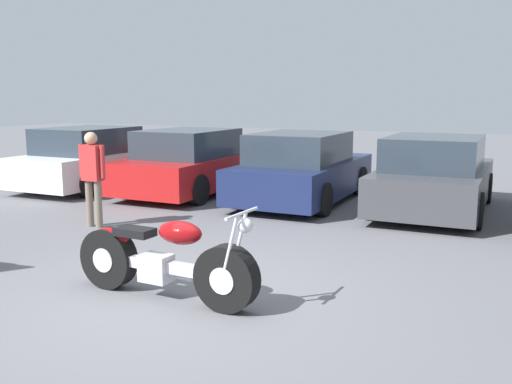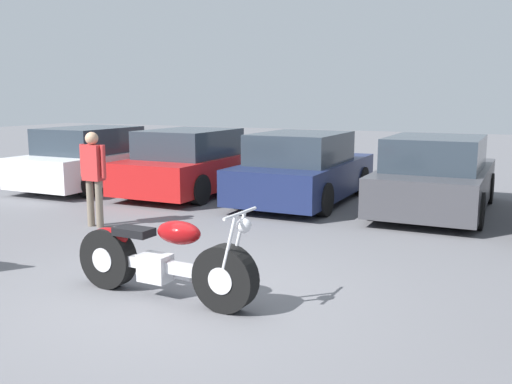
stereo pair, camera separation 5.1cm
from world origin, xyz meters
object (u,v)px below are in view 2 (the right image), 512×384
object	(u,v)px
parked_car_red	(194,164)
parked_car_dark_grey	(435,177)
parked_car_navy	(303,170)
person_standing	(93,171)
motorcycle	(161,260)
parked_car_white	(95,159)

from	to	relation	value
parked_car_red	parked_car_dark_grey	xyz separation A→B (m)	(5.24, 0.15, 0.00)
parked_car_navy	person_standing	size ratio (longest dim) A/B	2.60
parked_car_red	person_standing	world-z (taller)	person_standing
parked_car_navy	person_standing	distance (m)	4.35
motorcycle	parked_car_red	xyz separation A→B (m)	(-3.27, 5.98, 0.24)
parked_car_white	person_standing	size ratio (longest dim) A/B	2.60
parked_car_white	parked_car_navy	size ratio (longest dim) A/B	1.00
parked_car_red	motorcycle	bearing A→B (deg)	-61.33
parked_car_dark_grey	person_standing	size ratio (longest dim) A/B	2.60
parked_car_white	parked_car_dark_grey	distance (m)	7.87
parked_car_navy	motorcycle	bearing A→B (deg)	-83.80
motorcycle	person_standing	world-z (taller)	person_standing
parked_car_navy	parked_car_dark_grey	size ratio (longest dim) A/B	1.00
parked_car_white	parked_car_dark_grey	xyz separation A→B (m)	(7.85, 0.42, 0.00)
motorcycle	person_standing	size ratio (longest dim) A/B	1.42
motorcycle	parked_car_white	size ratio (longest dim) A/B	0.55
motorcycle	parked_car_dark_grey	xyz separation A→B (m)	(1.96, 6.13, 0.24)
parked_car_white	parked_car_dark_grey	world-z (taller)	same
parked_car_navy	person_standing	world-z (taller)	person_standing
parked_car_white	parked_car_red	bearing A→B (deg)	5.90
motorcycle	parked_car_red	bearing A→B (deg)	118.67
person_standing	motorcycle	bearing A→B (deg)	-38.36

